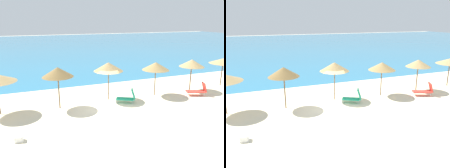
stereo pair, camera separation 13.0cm
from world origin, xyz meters
TOP-DOWN VIEW (x-y plane):
  - ground_plane at (0.00, 0.00)m, footprint 160.00×160.00m
  - sea_water at (0.00, 42.19)m, footprint 160.00×72.15m
  - beach_umbrella_4 at (-3.12, 1.21)m, footprint 2.18×2.18m
  - beach_umbrella_5 at (0.79, 1.62)m, footprint 2.28×2.28m
  - beach_umbrella_6 at (4.76, 1.20)m, footprint 2.21×2.21m
  - beach_umbrella_7 at (8.41, 1.18)m, footprint 2.14×2.14m
  - beach_umbrella_8 at (12.29, 1.42)m, footprint 2.54×2.54m
  - lounge_chair_1 at (8.12, -0.20)m, footprint 1.73×1.23m
  - lounge_chair_3 at (1.87, 0.32)m, footprint 1.55×1.24m
  - cooler_box at (-5.90, -2.71)m, footprint 0.47×0.43m

SIDE VIEW (x-z plane):
  - ground_plane at x=0.00m, z-range 0.00..0.00m
  - sea_water at x=0.00m, z-range 0.00..0.01m
  - cooler_box at x=-5.90m, z-range 0.00..0.32m
  - lounge_chair_1 at x=8.12m, z-range -0.10..1.02m
  - lounge_chair_3 at x=1.87m, z-range -0.11..1.04m
  - beach_umbrella_8 at x=12.29m, z-range 1.06..3.70m
  - beach_umbrella_7 at x=8.41m, z-range 1.08..3.89m
  - beach_umbrella_6 at x=4.76m, z-range 1.08..3.89m
  - beach_umbrella_5 at x=0.79m, z-range 1.16..4.16m
  - beach_umbrella_4 at x=-3.12m, z-range 1.16..4.17m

